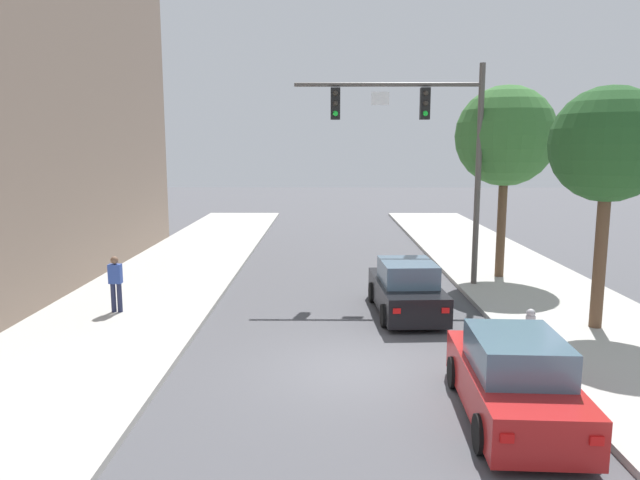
% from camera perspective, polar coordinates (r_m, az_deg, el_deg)
% --- Properties ---
extents(ground_plane, '(120.00, 120.00, 0.00)m').
position_cam_1_polar(ground_plane, '(13.31, 3.26, -12.44)').
color(ground_plane, '#4C4C51').
extents(sidewalk_left, '(5.00, 60.00, 0.15)m').
position_cam_1_polar(sidewalk_left, '(14.51, -23.85, -11.06)').
color(sidewalk_left, '#B2AFA8').
rests_on(sidewalk_left, ground).
extents(traffic_signal_mast, '(6.37, 0.38, 7.50)m').
position_cam_1_polar(traffic_signal_mast, '(20.36, 10.41, 10.18)').
color(traffic_signal_mast, '#514C47').
rests_on(traffic_signal_mast, sidewalk_right).
extents(car_lead_black, '(2.00, 4.31, 1.60)m').
position_cam_1_polar(car_lead_black, '(17.43, 8.42, -4.84)').
color(car_lead_black, black).
rests_on(car_lead_black, ground).
extents(car_following_red, '(1.99, 4.31, 1.60)m').
position_cam_1_polar(car_following_red, '(11.34, 18.36, -12.89)').
color(car_following_red, '#B21E1E').
rests_on(car_following_red, ground).
extents(pedestrian_sidewalk_left_walker, '(0.36, 0.22, 1.64)m').
position_cam_1_polar(pedestrian_sidewalk_left_walker, '(17.84, -19.34, -3.82)').
color(pedestrian_sidewalk_left_walker, '#232847').
rests_on(pedestrian_sidewalk_left_walker, sidewalk_left).
extents(fire_hydrant, '(0.48, 0.24, 0.72)m').
position_cam_1_polar(fire_hydrant, '(15.73, 19.86, -7.62)').
color(fire_hydrant, '#B2B2B7').
rests_on(fire_hydrant, sidewalk_right).
extents(street_tree_nearest, '(2.94, 2.94, 6.27)m').
position_cam_1_polar(street_tree_nearest, '(16.66, 26.37, 8.24)').
color(street_tree_nearest, brown).
rests_on(street_tree_nearest, sidewalk_right).
extents(street_tree_second, '(3.58, 3.58, 6.92)m').
position_cam_1_polar(street_tree_second, '(22.20, 17.68, 9.59)').
color(street_tree_second, brown).
rests_on(street_tree_second, sidewalk_right).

